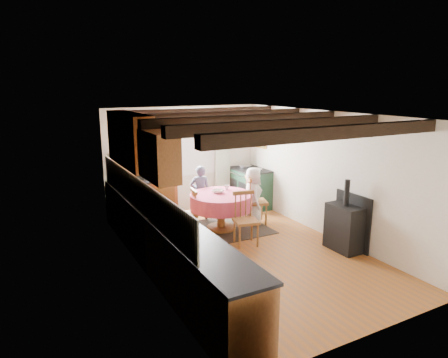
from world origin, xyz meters
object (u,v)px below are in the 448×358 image
dining_table (221,212)px  cast_iron_stove (345,215)px  aga_range (250,188)px  chair_right (256,200)px  child_far (200,193)px  chair_near (246,219)px  cup (227,187)px  child_right (253,196)px  chair_left (186,213)px

dining_table → cast_iron_stove: bearing=-52.8°
dining_table → aga_range: aga_range is taller
chair_right → aga_range: bearing=-6.6°
chair_right → cast_iron_stove: bearing=-144.2°
chair_right → cast_iron_stove: 2.01m
dining_table → child_far: child_far is taller
chair_near → chair_right: bearing=60.7°
chair_right → cast_iron_stove: size_ratio=0.80×
cup → dining_table: bearing=-135.8°
dining_table → cup: (0.27, 0.26, 0.42)m
aga_range → child_right: child_right is taller
chair_left → child_right: (1.48, -0.07, 0.15)m
aga_range → child_far: bearing=-168.9°
cast_iron_stove → cup: 2.48m
dining_table → chair_right: size_ratio=1.22×
chair_left → cast_iron_stove: bearing=55.9°
cup → cast_iron_stove: bearing=-61.6°
chair_left → aga_range: size_ratio=0.88×
aga_range → cup: 1.38m
chair_right → cast_iron_stove: cast_iron_stove is taller
cast_iron_stove → child_right: cast_iron_stove is taller
chair_right → cup: bearing=83.9°
chair_near → child_far: 1.70m
child_far → cup: 0.68m
chair_left → cast_iron_stove: size_ratio=0.70×
chair_near → chair_left: bearing=140.1°
cast_iron_stove → cup: size_ratio=12.60×
dining_table → chair_near: (0.04, -0.89, 0.12)m
dining_table → cast_iron_stove: size_ratio=0.97×
dining_table → aga_range: 1.72m
aga_range → cup: size_ratio=10.11×
dining_table → chair_right: bearing=0.5°
chair_right → child_far: (-0.92, 0.80, 0.09)m
child_far → child_right: size_ratio=0.99×
chair_left → chair_right: (1.55, -0.08, 0.06)m
chair_left → child_far: child_far is taller
chair_left → cup: size_ratio=8.85×
chair_near → aga_range: 2.36m
child_far → cup: child_far is taller
cast_iron_stove → child_far: 3.12m
aga_range → cast_iron_stove: cast_iron_stove is taller
chair_near → child_right: bearing=64.0°
dining_table → child_far: (-0.09, 0.80, 0.22)m
chair_left → aga_range: bearing=124.4°
chair_right → cup: 0.69m
chair_near → cup: bearing=91.1°
dining_table → chair_right: chair_right is taller
child_right → chair_right: bearing=-81.5°
aga_range → cast_iron_stove: 3.00m
chair_near → chair_left: chair_near is taller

